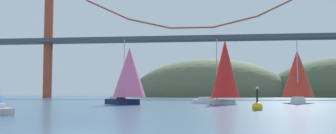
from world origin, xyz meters
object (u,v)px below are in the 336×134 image
Objects in this scene: sailboat_red_spinnaker at (224,71)px; channel_buoy at (257,107)px; sailboat_pink_spinnaker at (129,74)px; sailboat_scarlet_sail at (298,75)px.

channel_buoy is at bearing -81.53° from sailboat_red_spinnaker.
sailboat_pink_spinnaker is 0.98× the size of sailboat_red_spinnaker.
sailboat_pink_spinnaker is 23.70m from channel_buoy.
channel_buoy is at bearing -110.35° from sailboat_scarlet_sail.
sailboat_scarlet_sail is 1.05× the size of sailboat_red_spinnaker.
sailboat_scarlet_sail is 4.04× the size of channel_buoy.
sailboat_red_spinnaker reaches higher than channel_buoy.
channel_buoy is (-9.96, -26.86, -4.44)m from sailboat_scarlet_sail.
sailboat_scarlet_sail is at bearing 33.79° from sailboat_red_spinnaker.
sailboat_pink_spinnaker is at bearing 137.13° from channel_buoy.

